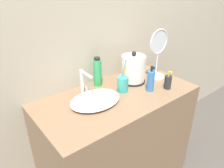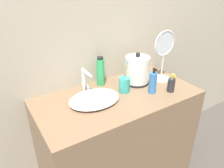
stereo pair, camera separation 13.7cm
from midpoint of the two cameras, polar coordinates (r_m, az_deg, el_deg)
name	(u,v)px [view 1 (the left image)]	position (r m, az deg, el deg)	size (l,w,h in m)	color
wall_back	(90,12)	(1.50, -8.47, 18.15)	(6.00, 0.04, 2.60)	#ADA38E
vanity_counter	(117,142)	(1.68, -1.03, -14.99)	(1.08, 0.54, 0.80)	brown
sink_basin	(95,100)	(1.36, -7.28, -4.21)	(0.33, 0.25, 0.04)	white
faucet	(84,81)	(1.43, -10.09, 0.67)	(0.06, 0.13, 0.17)	silver
electric_kettle	(133,70)	(1.59, 3.11, 3.70)	(0.19, 0.19, 0.23)	black
toothbrush_cup	(123,84)	(1.47, 0.19, -0.02)	(0.07, 0.07, 0.22)	teal
lotion_bottle	(151,81)	(1.48, 7.47, 0.81)	(0.05, 0.05, 0.18)	#3370B7
shampoo_bottle	(97,72)	(1.53, -6.37, 3.04)	(0.06, 0.06, 0.21)	#2D9956
mouthwash_bottle	(168,82)	(1.54, 11.96, 0.49)	(0.05, 0.05, 0.13)	#28282D
vanity_mirror	(158,51)	(1.64, 9.58, 8.39)	(0.19, 0.13, 0.37)	silver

